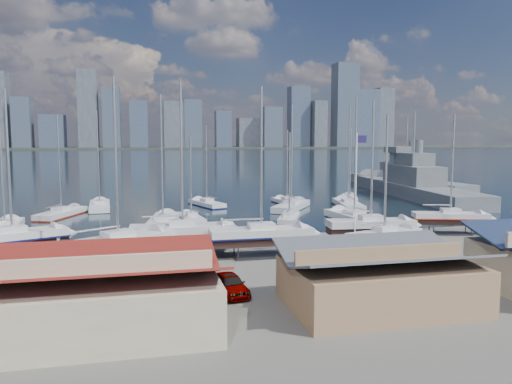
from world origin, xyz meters
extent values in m
plane|color=#605E59|center=(0.00, -10.00, 0.00)|extent=(1400.00, 1400.00, 0.00)
cube|color=#182C38|center=(0.00, 300.00, -0.15)|extent=(1400.00, 600.00, 0.40)
cube|color=#2D332D|center=(0.00, 560.00, 1.10)|extent=(1400.00, 80.00, 2.20)
cube|color=#3D4756|center=(-141.97, 552.31, 30.18)|extent=(19.55, 21.83, 55.97)
cube|color=#475166|center=(-111.19, 558.58, 20.77)|extent=(26.03, 30.49, 37.14)
cube|color=#595E66|center=(-70.96, 546.95, 46.02)|extent=(21.60, 16.58, 87.63)
cube|color=#3D4756|center=(-45.38, 548.38, 36.00)|extent=(19.42, 28.42, 67.60)
cube|color=#475166|center=(-15.00, 551.59, 29.25)|extent=(20.24, 23.80, 54.09)
cube|color=#595E66|center=(25.78, 548.33, 29.20)|extent=(24.62, 19.72, 54.00)
cube|color=#3D4756|center=(47.64, 546.55, 30.18)|extent=(20.75, 17.93, 55.97)
cube|color=#475166|center=(84.09, 544.87, 23.71)|extent=(18.36, 16.25, 43.03)
cube|color=#595E66|center=(120.24, 563.78, 20.05)|extent=(28.49, 22.03, 35.69)
cube|color=#3D4756|center=(145.71, 546.00, 26.75)|extent=(23.34, 17.87, 49.11)
cube|color=#475166|center=(184.98, 560.84, 40.18)|extent=(25.35, 19.79, 75.95)
cube|color=#595E66|center=(208.39, 554.33, 31.04)|extent=(17.00, 27.45, 57.67)
cube|color=#3D4756|center=(245.53, 554.25, 55.22)|extent=(29.28, 24.05, 106.04)
cube|color=#475166|center=(277.54, 563.71, 39.40)|extent=(30.82, 28.37, 74.41)
cube|color=#595E66|center=(307.39, 565.54, 40.94)|extent=(21.74, 17.03, 77.48)
cube|color=#BFB293|center=(-18.00, -26.00, 1.60)|extent=(14.00, 9.00, 3.20)
cube|color=maroon|center=(-18.00, -26.00, 3.80)|extent=(14.70, 9.45, 1.41)
cube|color=#8C6B4C|center=(0.00, -26.00, 1.50)|extent=(12.00, 8.00, 3.00)
cube|color=#52565E|center=(0.00, -26.00, 3.54)|extent=(12.60, 8.40, 1.27)
cube|color=#2D2D33|center=(-26.76, -6.71, 0.08)|extent=(5.76, 4.33, 0.16)
cube|color=black|center=(-26.76, -6.71, 1.58)|extent=(9.61, 5.96, 0.76)
cube|color=silver|center=(-26.76, -6.71, 2.34)|extent=(9.77, 6.32, 0.76)
cube|color=#0E1247|center=(-26.76, -6.71, 1.99)|extent=(9.87, 6.39, 0.15)
cube|color=silver|center=(-26.76, -6.71, 2.97)|extent=(2.82, 2.43, 0.50)
cylinder|color=#B2B2B7|center=(-26.76, -6.71, 9.15)|extent=(0.22, 0.22, 12.85)
cube|color=#2D2D33|center=(-17.22, -11.85, 0.08)|extent=(5.99, 5.14, 0.16)
cube|color=black|center=(-17.22, -11.85, 1.60)|extent=(9.67, 7.50, 0.80)
cube|color=silver|center=(-17.22, -11.85, 2.40)|extent=(9.90, 7.85, 0.80)
cube|color=maroon|center=(-17.22, -11.85, 2.03)|extent=(10.00, 7.93, 0.16)
cube|color=silver|center=(-17.22, -11.85, 3.05)|extent=(3.02, 2.78, 0.50)
cylinder|color=#B2B2B7|center=(-17.22, -11.85, 9.56)|extent=(0.22, 0.22, 13.52)
cube|color=#2D2D33|center=(-11.35, -7.30, 0.08)|extent=(5.69, 2.86, 0.16)
cube|color=black|center=(-11.35, -7.30, 1.60)|extent=(10.22, 2.99, 0.81)
cube|color=silver|center=(-11.35, -7.30, 2.41)|extent=(10.25, 3.41, 0.81)
cube|color=silver|center=(-11.35, -7.30, 3.07)|extent=(2.62, 1.84, 0.50)
cylinder|color=#B2B2B7|center=(-11.35, -7.30, 9.63)|extent=(0.22, 0.22, 13.64)
cube|color=#2D2D33|center=(-4.24, -10.45, 0.08)|extent=(5.38, 2.51, 0.16)
cube|color=black|center=(-4.24, -10.45, 1.59)|extent=(9.76, 2.41, 0.78)
cube|color=silver|center=(-4.24, -10.45, 2.37)|extent=(9.77, 2.82, 0.78)
cube|color=#0E1247|center=(-4.24, -10.45, 2.01)|extent=(9.86, 2.85, 0.16)
cube|color=silver|center=(-4.24, -10.45, 3.01)|extent=(2.45, 1.66, 0.50)
cylinder|color=#B2B2B7|center=(-4.24, -10.45, 9.33)|extent=(0.22, 0.22, 13.15)
cube|color=#2D2D33|center=(8.33, -7.66, 0.08)|extent=(5.25, 2.79, 0.16)
cube|color=black|center=(8.33, -7.66, 1.57)|extent=(9.35, 3.07, 0.73)
cube|color=silver|center=(8.33, -7.66, 2.30)|extent=(9.38, 3.45, 0.73)
cube|color=silver|center=(8.33, -7.66, 2.92)|extent=(2.43, 1.76, 0.50)
cylinder|color=#B2B2B7|center=(8.33, -7.66, 8.86)|extent=(0.22, 0.22, 12.39)
cube|color=#2D2D33|center=(7.11, -13.00, 0.08)|extent=(4.85, 3.41, 0.16)
cube|color=black|center=(7.11, -13.00, 1.52)|extent=(8.22, 4.53, 0.64)
cube|color=silver|center=(7.11, -13.00, 2.17)|extent=(8.34, 4.85, 0.64)
cube|color=#0E1247|center=(7.11, -13.00, 1.87)|extent=(8.42, 4.89, 0.13)
cube|color=silver|center=(7.11, -13.00, 2.74)|extent=(2.35, 1.95, 0.50)
cylinder|color=#B2B2B7|center=(7.11, -13.00, 7.92)|extent=(0.22, 0.22, 10.87)
cube|color=#2D2D33|center=(20.07, -4.39, 0.08)|extent=(5.08, 3.44, 0.16)
cube|color=black|center=(20.07, -4.39, 1.54)|extent=(8.68, 4.47, 0.68)
cube|color=silver|center=(20.07, -4.39, 2.22)|extent=(8.79, 4.81, 0.68)
cube|color=maroon|center=(20.07, -4.39, 1.90)|extent=(8.88, 4.86, 0.14)
cube|color=silver|center=(20.07, -4.39, 2.81)|extent=(2.45, 1.99, 0.50)
cylinder|color=#B2B2B7|center=(20.07, -4.39, 8.27)|extent=(0.22, 0.22, 11.43)
cube|color=black|center=(-31.14, 8.65, -0.29)|extent=(3.38, 10.93, 0.86)
cube|color=silver|center=(-31.14, 8.65, 0.57)|extent=(3.83, 10.96, 0.86)
cube|color=#0E1247|center=(-31.14, 8.65, 0.17)|extent=(3.87, 11.07, 0.17)
cube|color=silver|center=(-31.14, 8.65, 1.25)|extent=(2.01, 2.82, 0.50)
cylinder|color=#B2B2B7|center=(-31.14, 8.65, 8.26)|extent=(0.22, 0.22, 14.53)
cube|color=black|center=(-26.41, 19.90, -0.27)|extent=(6.04, 10.31, 0.81)
cube|color=silver|center=(-26.41, 19.90, 0.54)|extent=(6.44, 10.47, 0.81)
cube|color=maroon|center=(-26.41, 19.90, 0.16)|extent=(6.50, 10.58, 0.16)
cube|color=silver|center=(-26.41, 19.90, 1.19)|extent=(2.53, 2.99, 0.50)
cylinder|color=#B2B2B7|center=(-26.41, 19.90, 7.79)|extent=(0.22, 0.22, 13.70)
cube|color=black|center=(-21.61, 26.71, -0.30)|extent=(3.23, 10.94, 0.86)
cube|color=silver|center=(-21.61, 26.71, 0.57)|extent=(3.69, 10.97, 0.86)
cube|color=silver|center=(-21.61, 26.71, 1.25)|extent=(1.98, 2.81, 0.50)
cylinder|color=#B2B2B7|center=(-21.61, 26.71, 8.29)|extent=(0.22, 0.22, 14.58)
cube|color=black|center=(-12.54, 8.47, -0.32)|extent=(4.67, 11.87, 0.93)
cube|color=silver|center=(-12.54, 8.47, 0.61)|extent=(5.15, 11.95, 0.93)
cube|color=#0E1247|center=(-12.54, 8.47, 0.18)|extent=(5.20, 12.07, 0.19)
cube|color=silver|center=(-12.54, 8.47, 1.32)|extent=(2.41, 3.18, 0.50)
cylinder|color=#B2B2B7|center=(-12.54, 8.47, 8.88)|extent=(0.22, 0.22, 15.62)
cube|color=black|center=(-8.56, 12.12, -0.20)|extent=(2.95, 8.14, 0.64)
cube|color=silver|center=(-8.56, 12.12, 0.43)|extent=(3.28, 8.19, 0.64)
cube|color=silver|center=(-8.56, 12.12, 1.00)|extent=(1.59, 2.15, 0.50)
cylinder|color=#B2B2B7|center=(-8.56, 12.12, 6.12)|extent=(0.22, 0.22, 10.75)
cube|color=black|center=(-4.53, 26.50, -0.25)|extent=(5.01, 9.48, 0.74)
cube|color=silver|center=(-4.53, 26.50, 0.49)|extent=(5.38, 9.60, 0.74)
cube|color=#0E1247|center=(-4.53, 26.50, 0.15)|extent=(5.44, 9.69, 0.15)
cube|color=silver|center=(-4.53, 26.50, 1.11)|extent=(2.21, 2.69, 0.50)
cylinder|color=#B2B2B7|center=(-4.53, 26.50, 7.11)|extent=(0.22, 0.22, 12.49)
cube|color=black|center=(4.47, 9.03, -0.22)|extent=(5.06, 8.46, 0.67)
cube|color=silver|center=(4.47, 9.03, 0.45)|extent=(5.39, 8.59, 0.67)
cube|color=maroon|center=(4.47, 9.03, 0.14)|extent=(5.44, 8.68, 0.13)
cube|color=silver|center=(4.47, 9.03, 1.03)|extent=(2.10, 2.47, 0.50)
cylinder|color=#B2B2B7|center=(4.47, 9.03, 6.41)|extent=(0.22, 0.22, 11.26)
cube|color=black|center=(7.97, 19.39, -0.31)|extent=(8.55, 11.00, 0.91)
cube|color=silver|center=(7.97, 19.39, 0.60)|extent=(8.95, 11.27, 0.91)
cube|color=silver|center=(7.97, 19.39, 1.30)|extent=(3.17, 3.43, 0.50)
cylinder|color=#B2B2B7|center=(7.97, 19.39, 8.75)|extent=(0.22, 0.22, 15.39)
cube|color=black|center=(9.17, 25.77, -0.23)|extent=(3.02, 8.98, 0.70)
cube|color=silver|center=(9.17, 25.77, 0.47)|extent=(3.39, 9.02, 0.70)
cube|color=#0E1247|center=(9.17, 25.77, 0.15)|extent=(3.42, 9.11, 0.14)
cube|color=silver|center=(9.17, 25.77, 1.07)|extent=(1.71, 2.35, 0.50)
cylinder|color=#B2B2B7|center=(9.17, 25.77, 6.77)|extent=(0.22, 0.22, 11.88)
cube|color=black|center=(12.77, 6.30, -0.32)|extent=(3.91, 11.85, 0.93)
cube|color=silver|center=(12.77, 6.30, 0.61)|extent=(4.39, 11.89, 0.93)
cube|color=silver|center=(12.77, 6.30, 1.32)|extent=(2.23, 3.09, 0.50)
cylinder|color=#B2B2B7|center=(12.77, 6.30, 8.92)|extent=(0.22, 0.22, 15.70)
cube|color=black|center=(17.58, 19.32, -0.31)|extent=(4.73, 11.49, 0.90)
cube|color=silver|center=(17.58, 19.32, 0.59)|extent=(5.20, 11.58, 0.90)
cube|color=#0E1247|center=(17.58, 19.32, 0.18)|extent=(5.25, 11.70, 0.18)
cube|color=silver|center=(17.58, 19.32, 1.28)|extent=(2.38, 3.10, 0.50)
cylinder|color=#B2B2B7|center=(17.58, 19.32, 8.59)|extent=(0.22, 0.22, 15.11)
cube|color=black|center=(21.67, 27.95, -0.24)|extent=(5.28, 9.15, 0.72)
cube|color=silver|center=(21.67, 27.95, 0.48)|extent=(5.63, 9.28, 0.72)
cube|color=maroon|center=(21.67, 27.95, 0.15)|extent=(5.69, 9.38, 0.14)
cube|color=silver|center=(21.67, 27.95, 1.09)|extent=(2.23, 2.64, 0.50)
cylinder|color=#B2B2B7|center=(21.67, 27.95, 6.91)|extent=(0.22, 0.22, 12.13)
cube|color=slate|center=(36.47, 31.76, 0.46)|extent=(12.30, 46.31, 4.12)
cube|color=slate|center=(36.47, 31.76, 4.32)|extent=(7.58, 16.57, 3.60)
cube|color=slate|center=(36.47, 31.76, 7.32)|extent=(5.37, 9.58, 2.40)
cube|color=slate|center=(36.97, 36.31, 9.02)|extent=(5.60, 5.11, 1.20)
cylinder|color=#B2B2B7|center=(36.47, 31.76, 12.52)|extent=(0.30, 0.30, 8.00)
cube|color=slate|center=(44.50, 48.38, 0.40)|extent=(10.75, 39.38, 3.50)
cube|color=slate|center=(44.50, 48.38, 3.95)|extent=(6.54, 14.11, 3.60)
cube|color=slate|center=(44.50, 48.38, 6.95)|extent=(4.62, 8.17, 2.40)
cube|color=slate|center=(44.05, 52.24, 8.65)|extent=(4.78, 4.38, 1.20)
cylinder|color=#B2B2B7|center=(44.50, 48.38, 12.15)|extent=(0.30, 0.30, 8.00)
imported|color=gray|center=(-9.18, -21.20, 0.78)|extent=(2.53, 4.80, 1.56)
imported|color=gray|center=(-0.57, -18.89, 0.82)|extent=(5.26, 3.52, 1.64)
imported|color=gray|center=(-1.66, -18.74, 0.75)|extent=(4.20, 5.91, 1.50)
imported|color=gray|center=(4.06, -18.09, 0.74)|extent=(2.12, 5.10, 1.47)
cylinder|color=white|center=(4.34, -12.48, 5.84)|extent=(0.12, 0.12, 11.69)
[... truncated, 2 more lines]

